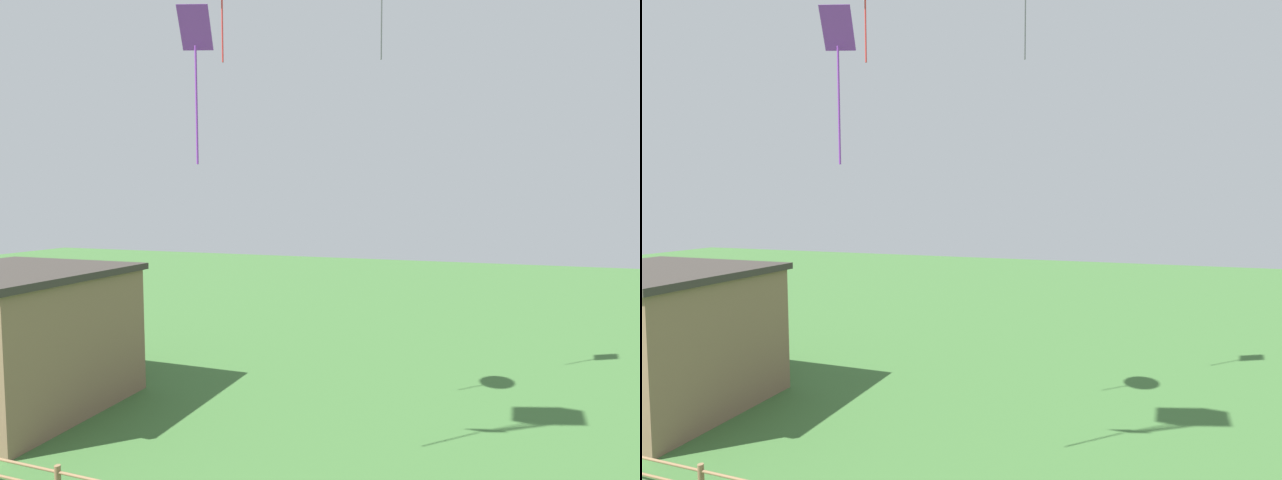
{
  "view_description": "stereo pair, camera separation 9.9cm",
  "coord_description": "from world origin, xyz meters",
  "views": [
    {
      "loc": [
        3.59,
        -1.69,
        7.23
      ],
      "look_at": [
        0.0,
        8.98,
        6.37
      ],
      "focal_mm": 28.0,
      "sensor_mm": 36.0,
      "label": 1
    },
    {
      "loc": [
        3.68,
        -1.66,
        7.23
      ],
      "look_at": [
        0.0,
        8.98,
        6.37
      ],
      "focal_mm": 28.0,
      "sensor_mm": 36.0,
      "label": 2
    }
  ],
  "objects": [
    {
      "name": "seaside_building",
      "position": [
        -12.15,
        11.13,
        2.46
      ],
      "size": [
        6.83,
        6.21,
        4.9
      ],
      "color": "#84664C",
      "rests_on": "ground_plane"
    },
    {
      "name": "kite_purple_streamer",
      "position": [
        -2.8,
        8.41,
        10.6
      ],
      "size": [
        0.83,
        0.7,
        3.49
      ],
      "color": "purple"
    }
  ]
}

